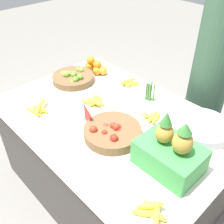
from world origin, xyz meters
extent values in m
plane|color=gray|center=(0.00, 0.00, 0.00)|extent=(12.00, 12.00, 0.00)
cube|color=#4C4742|center=(0.00, 0.00, 0.39)|extent=(1.63, 1.11, 0.77)
cube|color=silver|center=(0.00, 0.00, 0.78)|extent=(1.70, 1.15, 0.01)
cylinder|color=brown|center=(-0.61, 0.11, 0.81)|extent=(0.36, 0.36, 0.06)
sphere|color=#6BA333|center=(-0.61, 0.12, 0.85)|extent=(0.05, 0.05, 0.05)
sphere|color=#7AB238|center=(-0.64, 0.10, 0.85)|extent=(0.05, 0.05, 0.05)
sphere|color=#89BC42|center=(-0.71, 0.08, 0.83)|extent=(0.04, 0.04, 0.04)
sphere|color=#7AB238|center=(-0.60, 0.11, 0.85)|extent=(0.05, 0.05, 0.05)
sphere|color=#89BC42|center=(-0.62, 0.21, 0.85)|extent=(0.05, 0.05, 0.05)
sphere|color=#6BA333|center=(-0.52, 0.12, 0.86)|extent=(0.05, 0.05, 0.05)
sphere|color=#6BA333|center=(-0.52, 0.07, 0.85)|extent=(0.05, 0.05, 0.05)
sphere|color=#7AB238|center=(-0.56, 0.20, 0.81)|extent=(0.04, 0.04, 0.04)
sphere|color=#89BC42|center=(-0.64, 0.06, 0.86)|extent=(0.06, 0.06, 0.06)
sphere|color=#7AB238|center=(-0.54, 0.06, 0.83)|extent=(0.05, 0.05, 0.05)
sphere|color=#6BA333|center=(-0.65, 0.21, 0.85)|extent=(0.05, 0.05, 0.05)
sphere|color=#7AB238|center=(-0.67, 0.05, 0.81)|extent=(0.05, 0.05, 0.05)
sphere|color=#6BA333|center=(-0.63, 0.19, 0.81)|extent=(0.05, 0.05, 0.05)
cylinder|color=brown|center=(0.14, -0.13, 0.82)|extent=(0.38, 0.38, 0.06)
sphere|color=red|center=(0.17, -0.11, 0.83)|extent=(0.05, 0.05, 0.05)
sphere|color=red|center=(0.14, -0.20, 0.84)|extent=(0.04, 0.04, 0.04)
sphere|color=red|center=(0.11, -0.13, 0.81)|extent=(0.04, 0.04, 0.04)
sphere|color=red|center=(0.18, -0.08, 0.82)|extent=(0.05, 0.05, 0.05)
sphere|color=red|center=(0.16, -0.12, 0.86)|extent=(0.04, 0.04, 0.04)
sphere|color=red|center=(0.16, -0.14, 0.82)|extent=(0.05, 0.05, 0.05)
sphere|color=red|center=(0.23, -0.20, 0.86)|extent=(0.05, 0.05, 0.05)
sphere|color=red|center=(0.08, -0.23, 0.85)|extent=(0.05, 0.05, 0.05)
sphere|color=red|center=(0.16, -0.10, 0.84)|extent=(0.04, 0.04, 0.04)
sphere|color=red|center=(0.16, -0.10, 0.85)|extent=(0.05, 0.05, 0.05)
sphere|color=red|center=(0.12, -0.11, 0.83)|extent=(0.04, 0.04, 0.04)
sphere|color=red|center=(0.09, -0.14, 0.83)|extent=(0.05, 0.05, 0.05)
sphere|color=red|center=(0.13, -0.12, 0.86)|extent=(0.04, 0.04, 0.04)
sphere|color=red|center=(0.15, -0.15, 0.82)|extent=(0.05, 0.05, 0.05)
sphere|color=red|center=(0.14, -0.13, 0.81)|extent=(0.04, 0.04, 0.04)
sphere|color=red|center=(0.19, -0.16, 0.82)|extent=(0.04, 0.04, 0.04)
sphere|color=orange|center=(-0.61, 0.39, 0.82)|extent=(0.08, 0.08, 0.08)
sphere|color=orange|center=(-0.58, 0.39, 0.82)|extent=(0.08, 0.08, 0.08)
sphere|color=orange|center=(-0.68, 0.35, 0.82)|extent=(0.08, 0.08, 0.08)
sphere|color=orange|center=(-0.52, 0.38, 0.82)|extent=(0.08, 0.08, 0.08)
sphere|color=orange|center=(-0.56, 0.34, 0.82)|extent=(0.07, 0.07, 0.07)
sphere|color=orange|center=(-0.66, 0.42, 0.82)|extent=(0.08, 0.08, 0.08)
sphere|color=orange|center=(-0.58, 0.36, 0.87)|extent=(0.07, 0.07, 0.07)
sphere|color=orange|center=(-0.67, 0.36, 0.88)|extent=(0.08, 0.08, 0.08)
cylinder|color=#B7B7BF|center=(0.52, 0.33, 0.82)|extent=(0.38, 0.38, 0.07)
cube|color=red|center=(-0.07, -0.17, 0.84)|extent=(0.12, 0.05, 0.12)
cube|color=green|center=(0.55, -0.08, 0.86)|extent=(0.35, 0.26, 0.16)
ellipsoid|color=#B28E38|center=(0.50, -0.08, 1.00)|extent=(0.10, 0.10, 0.12)
cone|color=#387A33|center=(0.50, -0.08, 1.10)|extent=(0.07, 0.07, 0.08)
ellipsoid|color=#B28E38|center=(0.61, -0.08, 1.01)|extent=(0.11, 0.11, 0.13)
cone|color=#387A33|center=(0.61, -0.08, 1.11)|extent=(0.08, 0.08, 0.06)
cylinder|color=#428438|center=(0.01, 0.35, 0.86)|extent=(0.01, 0.01, 0.15)
cylinder|color=#4C8E42|center=(0.01, 0.36, 0.86)|extent=(0.01, 0.01, 0.15)
cylinder|color=#4C8E42|center=(0.07, 0.38, 0.86)|extent=(0.01, 0.01, 0.15)
cylinder|color=#428438|center=(0.02, 0.36, 0.86)|extent=(0.01, 0.01, 0.15)
cylinder|color=#4C8E42|center=(0.03, 0.39, 0.86)|extent=(0.01, 0.01, 0.15)
cylinder|color=#4C8E42|center=(0.05, 0.37, 0.86)|extent=(0.01, 0.01, 0.15)
cylinder|color=#428438|center=(0.04, 0.37, 0.86)|extent=(0.01, 0.01, 0.15)
cylinder|color=#4C8E42|center=(0.04, 0.36, 0.86)|extent=(0.01, 0.01, 0.15)
cylinder|color=#4C8E42|center=(0.04, 0.36, 0.86)|extent=(0.01, 0.01, 0.15)
ellipsoid|color=yellow|center=(-0.44, -0.37, 0.80)|extent=(0.14, 0.09, 0.03)
ellipsoid|color=yellow|center=(-0.41, -0.38, 0.80)|extent=(0.14, 0.06, 0.03)
ellipsoid|color=yellow|center=(-0.42, -0.33, 0.80)|extent=(0.16, 0.08, 0.04)
ellipsoid|color=yellow|center=(-0.41, -0.35, 0.82)|extent=(0.11, 0.10, 0.03)
ellipsoid|color=yellow|center=(-0.44, -0.31, 0.83)|extent=(0.11, 0.14, 0.03)
ellipsoid|color=yellow|center=(0.65, -0.37, 0.80)|extent=(0.09, 0.12, 0.03)
ellipsoid|color=yellow|center=(0.69, -0.38, 0.80)|extent=(0.14, 0.06, 0.03)
ellipsoid|color=yellow|center=(0.66, -0.38, 0.80)|extent=(0.12, 0.08, 0.03)
ellipsoid|color=yellow|center=(0.66, -0.41, 0.80)|extent=(0.13, 0.11, 0.04)
ellipsoid|color=yellow|center=(0.72, -0.39, 0.82)|extent=(0.09, 0.11, 0.03)
ellipsoid|color=yellow|center=(0.67, -0.37, 0.83)|extent=(0.11, 0.13, 0.04)
ellipsoid|color=yellow|center=(0.21, 0.20, 0.80)|extent=(0.07, 0.15, 0.03)
ellipsoid|color=yellow|center=(0.20, 0.21, 0.80)|extent=(0.10, 0.13, 0.04)
ellipsoid|color=yellow|center=(0.23, 0.21, 0.80)|extent=(0.08, 0.15, 0.03)
ellipsoid|color=yellow|center=(0.19, 0.20, 0.80)|extent=(0.14, 0.08, 0.03)
ellipsoid|color=yellow|center=(-0.24, 0.05, 0.80)|extent=(0.10, 0.14, 0.03)
ellipsoid|color=yellow|center=(-0.24, -0.01, 0.80)|extent=(0.14, 0.10, 0.03)
ellipsoid|color=yellow|center=(-0.20, 0.04, 0.80)|extent=(0.13, 0.05, 0.03)
ellipsoid|color=yellow|center=(-0.21, 0.03, 0.80)|extent=(0.04, 0.15, 0.03)
ellipsoid|color=yellow|center=(-0.24, 0.04, 0.82)|extent=(0.11, 0.09, 0.03)
ellipsoid|color=yellow|center=(-0.20, 0.00, 0.83)|extent=(0.15, 0.05, 0.03)
ellipsoid|color=yellow|center=(-0.25, 0.40, 0.80)|extent=(0.13, 0.09, 0.03)
ellipsoid|color=yellow|center=(-0.23, 0.44, 0.80)|extent=(0.15, 0.11, 0.04)
ellipsoid|color=yellow|center=(-0.24, 0.41, 0.80)|extent=(0.12, 0.11, 0.03)
ellipsoid|color=yellow|center=(-0.22, 0.42, 0.80)|extent=(0.13, 0.10, 0.03)
ellipsoid|color=yellow|center=(-0.23, 0.43, 0.80)|extent=(0.10, 0.12, 0.03)
ellipsoid|color=yellow|center=(-0.24, 0.41, 0.82)|extent=(0.06, 0.16, 0.03)
ellipsoid|color=yellow|center=(-0.24, 0.42, 0.82)|extent=(0.06, 0.13, 0.03)
cylinder|color=#385B42|center=(0.23, 0.92, 0.78)|extent=(0.33, 0.33, 1.56)
camera|label=1|loc=(1.07, -1.02, 1.93)|focal=42.00mm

